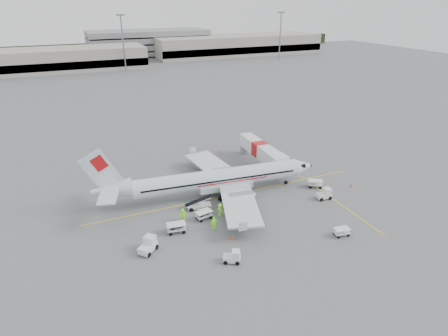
% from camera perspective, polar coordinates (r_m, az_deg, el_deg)
% --- Properties ---
extents(ground, '(360.00, 360.00, 0.00)m').
position_cam_1_polar(ground, '(58.41, 0.78, -4.14)').
color(ground, '#56595B').
extents(stripe_lead, '(44.00, 0.20, 0.01)m').
position_cam_1_polar(stripe_lead, '(58.41, 0.78, -4.14)').
color(stripe_lead, yellow).
rests_on(stripe_lead, ground).
extents(stripe_cross, '(0.20, 20.00, 0.01)m').
position_cam_1_polar(stripe_cross, '(59.29, 16.54, -4.78)').
color(stripe_cross, yellow).
rests_on(stripe_cross, ground).
extents(terminal_west, '(110.00, 22.00, 9.00)m').
position_cam_1_polar(terminal_west, '(179.28, -30.21, 13.74)').
color(terminal_west, gray).
rests_on(terminal_west, ground).
extents(terminal_east, '(90.00, 26.00, 10.00)m').
position_cam_1_polar(terminal_east, '(213.54, 2.07, 18.24)').
color(terminal_east, gray).
rests_on(terminal_east, ground).
extents(parking_garage, '(62.00, 24.00, 14.00)m').
position_cam_1_polar(parking_garage, '(212.86, -11.40, 18.33)').
color(parking_garage, slate).
rests_on(parking_garage, ground).
extents(treeline, '(300.00, 3.00, 6.00)m').
position_cam_1_polar(treeline, '(224.14, -18.72, 16.82)').
color(treeline, black).
rests_on(treeline, ground).
extents(mast_center, '(3.20, 1.20, 22.00)m').
position_cam_1_polar(mast_center, '(167.66, -15.10, 17.84)').
color(mast_center, slate).
rests_on(mast_center, ground).
extents(mast_east, '(3.20, 1.20, 22.00)m').
position_cam_1_polar(mast_east, '(194.05, 8.54, 19.16)').
color(mast_east, slate).
rests_on(mast_east, ground).
extents(aircraft, '(36.83, 30.16, 9.47)m').
position_cam_1_polar(aircraft, '(56.51, -0.84, 0.19)').
color(aircraft, silver).
rests_on(aircraft, ground).
extents(jet_bridge, '(3.11, 16.21, 4.25)m').
position_cam_1_polar(jet_bridge, '(68.47, 5.45, 2.17)').
color(jet_bridge, silver).
rests_on(jet_bridge, ground).
extents(belt_loader, '(4.83, 2.80, 2.46)m').
position_cam_1_polar(belt_loader, '(54.35, -3.81, -5.05)').
color(belt_loader, silver).
rests_on(belt_loader, ground).
extents(tug_fore, '(2.31, 1.47, 1.69)m').
position_cam_1_polar(tug_fore, '(59.01, 15.00, -3.81)').
color(tug_fore, silver).
rests_on(tug_fore, ground).
extents(tug_mid, '(2.31, 1.96, 1.55)m').
position_cam_1_polar(tug_mid, '(44.37, 1.19, -13.31)').
color(tug_mid, silver).
rests_on(tug_mid, ground).
extents(tug_aft, '(2.72, 2.68, 1.88)m').
position_cam_1_polar(tug_aft, '(46.71, -11.57, -11.45)').
color(tug_aft, silver).
rests_on(tug_aft, ground).
extents(cart_loaded_a, '(2.64, 1.78, 1.29)m').
position_cam_1_polar(cart_loaded_a, '(49.76, -7.28, -9.05)').
color(cart_loaded_a, silver).
rests_on(cart_loaded_a, ground).
extents(cart_loaded_b, '(2.49, 1.76, 1.18)m').
position_cam_1_polar(cart_loaded_b, '(52.25, -3.09, -7.16)').
color(cart_loaded_b, silver).
rests_on(cart_loaded_b, ground).
extents(cart_empty_a, '(2.17, 1.45, 1.06)m').
position_cam_1_polar(cart_empty_a, '(51.11, 17.49, -9.28)').
color(cart_empty_a, silver).
rests_on(cart_empty_a, ground).
extents(cart_empty_b, '(2.67, 2.31, 1.20)m').
position_cam_1_polar(cart_empty_b, '(62.31, 13.70, -2.34)').
color(cart_empty_b, silver).
rests_on(cart_empty_b, ground).
extents(cone_nose, '(0.36, 0.36, 0.59)m').
position_cam_1_polar(cone_nose, '(64.39, 18.87, -2.41)').
color(cone_nose, '#FB4A15').
rests_on(cone_nose, ground).
extents(cone_port, '(0.40, 0.40, 0.65)m').
position_cam_1_polar(cone_port, '(74.42, -0.74, 2.65)').
color(cone_port, '#FB4A15').
rests_on(cone_port, ground).
extents(cone_stbd, '(0.41, 0.41, 0.67)m').
position_cam_1_polar(cone_stbd, '(48.20, 1.29, -10.50)').
color(cone_stbd, '#FB4A15').
rests_on(cone_stbd, ground).
extents(crew_a, '(0.82, 0.72, 1.89)m').
position_cam_1_polar(crew_a, '(51.89, -6.24, -7.07)').
color(crew_a, '#84FC17').
rests_on(crew_a, ground).
extents(crew_b, '(1.17, 1.17, 1.92)m').
position_cam_1_polar(crew_b, '(51.53, -6.29, -7.30)').
color(crew_b, '#84FC17').
rests_on(crew_b, ground).
extents(crew_c, '(1.02, 1.34, 1.83)m').
position_cam_1_polar(crew_c, '(52.79, -0.58, -6.35)').
color(crew_c, '#84FC17').
rests_on(crew_c, ground).
extents(crew_d, '(1.14, 0.53, 1.91)m').
position_cam_1_polar(crew_d, '(49.78, -1.54, -8.39)').
color(crew_d, '#84FC17').
rests_on(crew_d, ground).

